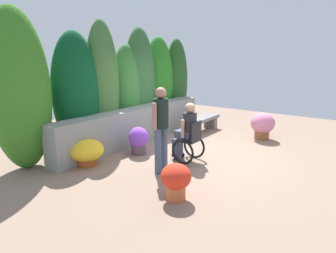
% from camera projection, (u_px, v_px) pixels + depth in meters
% --- Properties ---
extents(ground_plane, '(12.54, 12.54, 0.00)m').
position_uv_depth(ground_plane, '(195.00, 154.00, 6.84)').
color(ground_plane, '#896F5E').
extents(stone_retaining_wall, '(5.29, 0.49, 0.94)m').
position_uv_depth(stone_retaining_wall, '(138.00, 125.00, 7.79)').
color(stone_retaining_wall, gray).
rests_on(stone_retaining_wall, ground).
extents(hedge_backdrop, '(6.57, 0.95, 3.25)m').
position_uv_depth(hedge_backdrop, '(116.00, 86.00, 7.71)').
color(hedge_backdrop, '#367821').
rests_on(hedge_backdrop, ground).
extents(stone_bench, '(1.60, 0.46, 0.46)m').
position_uv_depth(stone_bench, '(201.00, 122.00, 8.83)').
color(stone_bench, slate).
rests_on(stone_bench, ground).
extents(person_in_wheelchair, '(0.53, 0.66, 1.33)m').
position_uv_depth(person_in_wheelchair, '(188.00, 134.00, 6.27)').
color(person_in_wheelchair, black).
rests_on(person_in_wheelchair, ground).
extents(person_standing_companion, '(0.49, 0.30, 1.73)m').
position_uv_depth(person_standing_companion, '(161.00, 124.00, 5.55)').
color(person_standing_companion, '#435366').
rests_on(person_standing_companion, ground).
extents(flower_pot_purple_near, '(0.48, 0.48, 0.66)m').
position_uv_depth(flower_pot_purple_near, '(139.00, 140.00, 6.80)').
color(flower_pot_purple_near, '#574451').
rests_on(flower_pot_purple_near, ground).
extents(flower_pot_terracotta_by_wall, '(0.50, 0.50, 0.62)m').
position_uv_depth(flower_pot_terracotta_by_wall, '(176.00, 180.00, 4.60)').
color(flower_pot_terracotta_by_wall, '#C05C34').
rests_on(flower_pot_terracotta_by_wall, ground).
extents(flower_pot_red_accent, '(0.66, 0.66, 0.76)m').
position_uv_depth(flower_pot_red_accent, '(263.00, 125.00, 8.00)').
color(flower_pot_red_accent, brown).
rests_on(flower_pot_red_accent, ground).
extents(flower_pot_small_foreground, '(0.75, 0.75, 0.56)m').
position_uv_depth(flower_pot_small_foreground, '(87.00, 152.00, 6.11)').
color(flower_pot_small_foreground, '#A44C23').
rests_on(flower_pot_small_foreground, ground).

